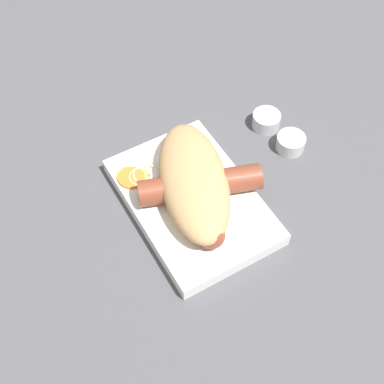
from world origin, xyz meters
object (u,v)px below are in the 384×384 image
at_px(bread_roll, 194,181).
at_px(condiment_cup_far, 266,121).
at_px(food_tray, 192,201).
at_px(sausage, 199,183).
at_px(condiment_cup_near, 290,143).

xyz_separation_m(bread_roll, condiment_cup_far, (-0.07, 0.16, -0.04)).
xyz_separation_m(food_tray, condiment_cup_far, (-0.07, 0.17, -0.00)).
xyz_separation_m(sausage, condiment_cup_far, (-0.07, 0.16, -0.03)).
height_order(food_tray, condiment_cup_near, same).
distance_m(sausage, condiment_cup_near, 0.17).
distance_m(sausage, condiment_cup_far, 0.17).
relative_size(condiment_cup_near, condiment_cup_far, 1.00).
bearing_deg(bread_roll, condiment_cup_near, 94.00).
xyz_separation_m(food_tray, condiment_cup_near, (-0.02, 0.17, -0.00)).
xyz_separation_m(food_tray, sausage, (-0.00, 0.01, 0.03)).
relative_size(food_tray, bread_roll, 1.08).
bearing_deg(bread_roll, food_tray, -47.21).
bearing_deg(food_tray, condiment_cup_far, 112.82).
distance_m(food_tray, bread_roll, 0.04).
bearing_deg(condiment_cup_far, bread_roll, -68.04).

